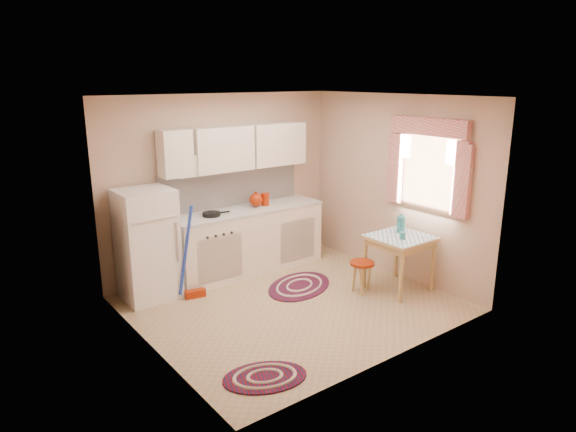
% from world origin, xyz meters
% --- Properties ---
extents(room_shell, '(3.64, 3.60, 2.52)m').
position_xyz_m(room_shell, '(0.16, 0.24, 1.60)').
color(room_shell, tan).
rests_on(room_shell, ground).
extents(fridge, '(0.65, 0.60, 1.40)m').
position_xyz_m(fridge, '(-1.31, 1.25, 0.70)').
color(fridge, white).
rests_on(fridge, ground).
extents(broom, '(0.30, 0.17, 1.20)m').
position_xyz_m(broom, '(-0.86, 0.90, 0.60)').
color(broom, '#1E3DC1').
rests_on(broom, ground).
extents(base_cabinets, '(2.25, 0.60, 0.88)m').
position_xyz_m(base_cabinets, '(0.20, 1.30, 0.44)').
color(base_cabinets, white).
rests_on(base_cabinets, ground).
extents(countertop, '(2.27, 0.62, 0.04)m').
position_xyz_m(countertop, '(0.20, 1.30, 0.90)').
color(countertop, silver).
rests_on(countertop, base_cabinets).
extents(frying_pan, '(0.27, 0.27, 0.05)m').
position_xyz_m(frying_pan, '(-0.40, 1.25, 0.94)').
color(frying_pan, black).
rests_on(frying_pan, countertop).
extents(red_kettle, '(0.21, 0.19, 0.21)m').
position_xyz_m(red_kettle, '(0.35, 1.30, 1.03)').
color(red_kettle, '#982205').
rests_on(red_kettle, countertop).
extents(red_canister, '(0.14, 0.14, 0.16)m').
position_xyz_m(red_canister, '(0.51, 1.30, 1.00)').
color(red_canister, '#982205').
rests_on(red_canister, countertop).
extents(table, '(0.72, 0.72, 0.72)m').
position_xyz_m(table, '(1.40, -0.47, 0.36)').
color(table, tan).
rests_on(table, ground).
extents(stool, '(0.38, 0.38, 0.42)m').
position_xyz_m(stool, '(0.93, -0.27, 0.21)').
color(stool, '#982205').
rests_on(stool, ground).
extents(coffee_pot, '(0.18, 0.17, 0.28)m').
position_xyz_m(coffee_pot, '(1.54, -0.35, 0.86)').
color(coffee_pot, teal).
rests_on(coffee_pot, table).
extents(mug, '(0.08, 0.08, 0.10)m').
position_xyz_m(mug, '(1.32, -0.57, 0.77)').
color(mug, teal).
rests_on(mug, table).
extents(rug_center, '(1.29, 1.10, 0.02)m').
position_xyz_m(rug_center, '(0.41, 0.37, 0.01)').
color(rug_center, maroon).
rests_on(rug_center, ground).
extents(rug_left, '(0.94, 0.79, 0.02)m').
position_xyz_m(rug_left, '(-1.20, -1.13, 0.01)').
color(rug_left, maroon).
rests_on(rug_left, ground).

